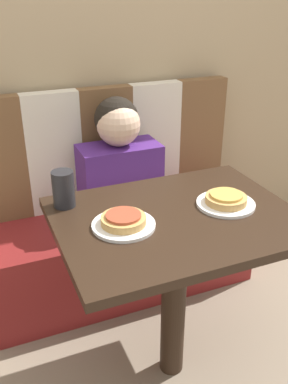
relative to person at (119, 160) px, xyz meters
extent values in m
plane|color=gray|center=(0.00, -0.63, -0.74)|extent=(12.00, 12.00, 0.00)
cube|color=tan|center=(0.00, 0.29, 0.56)|extent=(7.00, 0.05, 2.60)
cube|color=maroon|center=(0.00, 0.00, -0.52)|extent=(1.38, 0.48, 0.44)
cube|color=beige|center=(-0.28, 0.20, 0.00)|extent=(0.28, 0.08, 0.62)
cube|color=brown|center=(0.00, 0.20, 0.00)|extent=(0.28, 0.08, 0.62)
cube|color=beige|center=(0.28, 0.20, 0.00)|extent=(0.28, 0.08, 0.62)
cube|color=brown|center=(0.55, 0.20, 0.00)|extent=(0.28, 0.08, 0.62)
cube|color=black|center=(0.00, -0.63, 0.00)|extent=(0.87, 0.67, 0.03)
cylinder|color=black|center=(0.00, -0.63, -0.38)|extent=(0.10, 0.10, 0.73)
cube|color=#4C237A|center=(0.00, 0.00, -0.11)|extent=(0.39, 0.20, 0.38)
sphere|color=beige|center=(0.00, 0.00, 0.18)|extent=(0.21, 0.21, 0.21)
sphere|color=black|center=(0.00, 0.02, 0.20)|extent=(0.21, 0.21, 0.21)
cylinder|color=white|center=(-0.21, -0.62, 0.02)|extent=(0.22, 0.22, 0.01)
cylinder|color=white|center=(0.21, -0.62, 0.02)|extent=(0.22, 0.22, 0.01)
cylinder|color=tan|center=(-0.21, -0.62, 0.04)|extent=(0.16, 0.16, 0.03)
cylinder|color=#AD472D|center=(-0.21, -0.62, 0.06)|extent=(0.12, 0.12, 0.01)
cylinder|color=tan|center=(0.21, -0.62, 0.04)|extent=(0.16, 0.16, 0.03)
cylinder|color=gold|center=(0.21, -0.62, 0.06)|extent=(0.12, 0.12, 0.01)
cylinder|color=#232328|center=(-0.36, -0.40, 0.09)|extent=(0.08, 0.08, 0.14)
camera|label=1|loc=(-0.63, -1.83, 0.77)|focal=40.00mm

